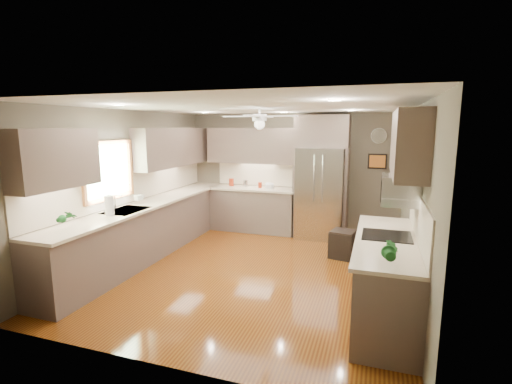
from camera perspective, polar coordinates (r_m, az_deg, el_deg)
The scene contains 27 objects.
floor at distance 5.94m, azimuth -0.39°, elevation -11.97°, with size 5.00×5.00×0.00m, color #4C210A.
ceiling at distance 5.51m, azimuth -0.42°, elevation 12.90°, with size 5.00×5.00×0.00m, color white.
wall_back at distance 7.97m, azimuth 5.37°, elevation 2.95°, with size 4.50×4.50×0.00m, color #5C5546.
wall_front at distance 3.38m, azimuth -14.22°, elevation -6.97°, with size 4.50×4.50×0.00m, color #5C5546.
wall_left at distance 6.65m, azimuth -19.09°, elevation 1.05°, with size 5.00×5.00×0.00m, color #5C5546.
wall_right at distance 5.33m, azimuth 23.19°, elevation -1.31°, with size 5.00×5.00×0.00m, color #5C5546.
canister_a at distance 8.16m, azimuth -3.81°, elevation 1.49°, with size 0.11×0.11×0.17m, color maroon.
canister_b at distance 8.02m, azimuth -1.60°, elevation 1.29°, with size 0.10×0.10×0.15m, color silver.
canister_d at distance 7.88m, azimuth 0.62°, elevation 1.08°, with size 0.08×0.08×0.12m, color maroon.
soap_bottle at distance 6.61m, azimuth -17.48°, elevation -0.78°, with size 0.09×0.09×0.20m, color white.
potted_plant_left at distance 5.25m, azimuth -27.34°, elevation -3.44°, with size 0.17×0.12×0.32m, color #17531D.
potted_plant_right at distance 3.65m, azimuth 19.87°, elevation -8.57°, with size 0.17×0.14×0.31m, color #17531D.
bowl at distance 7.81m, azimuth 2.03°, elevation 0.72°, with size 0.21×0.21×0.05m, color #BDB58D.
left_run at distance 6.75m, azimuth -15.95°, elevation -5.30°, with size 0.65×4.70×1.45m.
back_run at distance 8.02m, azimuth -0.26°, elevation -2.53°, with size 1.85×0.65×1.45m.
uppers at distance 6.44m, azimuth -4.67°, elevation 6.85°, with size 4.50×4.70×0.95m.
window at distance 6.21m, azimuth -21.81°, elevation 3.08°, with size 0.05×1.12×0.92m.
sink at distance 6.13m, azimuth -19.36°, elevation -2.95°, with size 0.50×0.70×0.32m.
refrigerator at distance 7.52m, azimuth 9.98°, elevation 1.94°, with size 1.06×0.75×2.45m.
right_run at distance 4.75m, azimuth 19.39°, elevation -12.04°, with size 0.70×2.20×1.45m.
microwave at distance 4.73m, azimuth 21.21°, elevation 0.32°, with size 0.43×0.55×0.34m.
ceiling_fan at distance 5.79m, azimuth 0.55°, elevation 11.10°, with size 1.18×1.18×0.32m.
recessed_lights at distance 5.91m, azimuth 0.48°, elevation 12.65°, with size 2.84×3.14×0.01m.
wall_clock at distance 7.70m, azimuth 18.37°, elevation 8.21°, with size 0.30×0.03×0.30m.
framed_print at distance 7.72m, azimuth 18.16°, elevation 4.51°, with size 0.36×0.03×0.30m.
stool at distance 6.59m, azimuth 13.24°, elevation -7.78°, with size 0.48×0.48×0.48m.
paper_towel at distance 5.83m, azimuth -21.63°, elevation -2.00°, with size 0.13×0.13×0.33m.
Camera 1 is at (1.77, -5.22, 2.22)m, focal length 26.00 mm.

